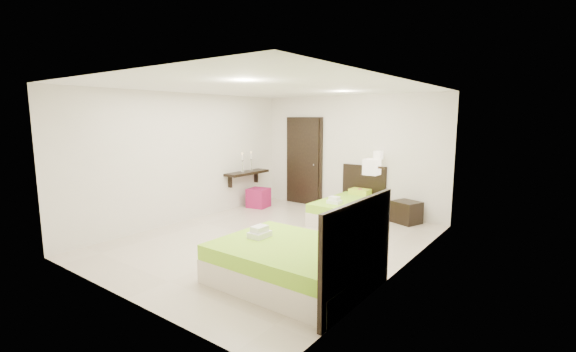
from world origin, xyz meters
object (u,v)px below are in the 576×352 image
Objects in this scene: bed_double at (296,262)px; nightstand at (406,212)px; ottoman at (258,198)px; bed_single at (347,208)px.

bed_double is 3.89× the size of nightstand.
bed_double reaches higher than ottoman.
bed_double is 3.69m from nightstand.
ottoman is (-2.25, -0.23, -0.04)m from bed_single.
nightstand is (0.11, 3.68, -0.06)m from bed_double.
bed_single is 2.26m from ottoman.
bed_single is at bearing 5.80° from ottoman.
nightstand is 1.11× the size of ottoman.
bed_single is 3.32m from bed_double.
ottoman is at bearing -147.14° from nightstand.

